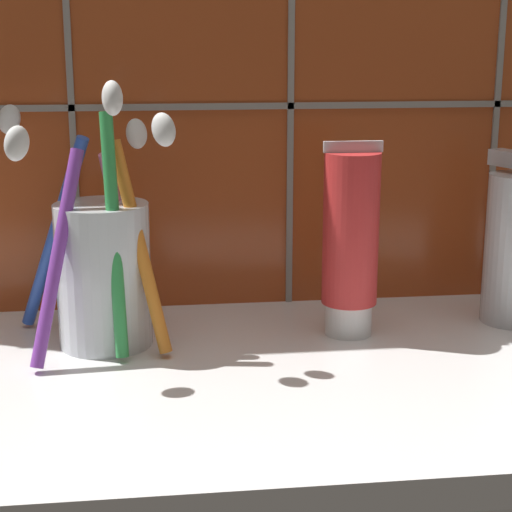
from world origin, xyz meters
TOP-DOWN VIEW (x-y plane):
  - sink_counter at (0.00, 0.00)cm, footprint 67.66×30.53cm
  - tile_wall_backsplash at (0.01, 15.51)cm, footprint 77.66×1.72cm
  - toothbrush_cup at (-12.94, 6.28)cm, footprint 13.47×12.52cm
  - toothpaste_tube at (4.82, 6.40)cm, footprint 4.26×4.05cm

SIDE VIEW (x-z plane):
  - sink_counter at x=0.00cm, z-range 0.00..2.00cm
  - toothbrush_cup at x=-12.94cm, z-range -1.58..17.32cm
  - toothpaste_tube at x=4.82cm, z-range 1.93..16.21cm
  - tile_wall_backsplash at x=0.01cm, z-range 0.01..47.68cm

